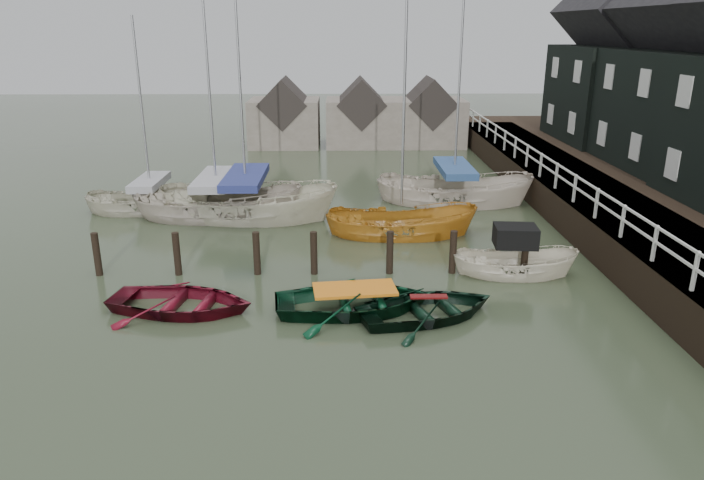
{
  "coord_description": "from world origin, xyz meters",
  "views": [
    {
      "loc": [
        -0.34,
        -15.58,
        7.44
      ],
      "look_at": [
        -0.01,
        2.19,
        1.4
      ],
      "focal_mm": 32.0,
      "sensor_mm": 36.0,
      "label": 1
    }
  ],
  "objects_px": {
    "motorboat": "(514,272)",
    "sailboat_e": "(152,209)",
    "rowboat_dkgreen": "(428,317)",
    "sailboat_b": "(247,217)",
    "sailboat_a": "(218,216)",
    "rowboat_green": "(355,311)",
    "sailboat_d": "(453,201)",
    "sailboat_c": "(401,234)",
    "rowboat_red": "(182,311)"
  },
  "relations": [
    {
      "from": "sailboat_b",
      "to": "motorboat",
      "type": "bearing_deg",
      "value": -117.44
    },
    {
      "from": "rowboat_red",
      "to": "sailboat_b",
      "type": "bearing_deg",
      "value": 6.03
    },
    {
      "from": "rowboat_red",
      "to": "motorboat",
      "type": "xyz_separation_m",
      "value": [
        9.88,
        2.46,
        0.11
      ]
    },
    {
      "from": "rowboat_green",
      "to": "motorboat",
      "type": "bearing_deg",
      "value": -69.92
    },
    {
      "from": "sailboat_a",
      "to": "sailboat_e",
      "type": "distance_m",
      "value": 3.17
    },
    {
      "from": "rowboat_red",
      "to": "sailboat_c",
      "type": "relative_size",
      "value": 0.39
    },
    {
      "from": "sailboat_c",
      "to": "sailboat_e",
      "type": "relative_size",
      "value": 1.14
    },
    {
      "from": "rowboat_green",
      "to": "sailboat_c",
      "type": "height_order",
      "value": "sailboat_c"
    },
    {
      "from": "motorboat",
      "to": "sailboat_b",
      "type": "relative_size",
      "value": 0.34
    },
    {
      "from": "rowboat_dkgreen",
      "to": "sailboat_c",
      "type": "distance_m",
      "value": 7.13
    },
    {
      "from": "rowboat_green",
      "to": "sailboat_b",
      "type": "distance_m",
      "value": 9.92
    },
    {
      "from": "rowboat_dkgreen",
      "to": "sailboat_e",
      "type": "height_order",
      "value": "sailboat_e"
    },
    {
      "from": "motorboat",
      "to": "sailboat_a",
      "type": "xyz_separation_m",
      "value": [
        -10.54,
        6.57,
        -0.05
      ]
    },
    {
      "from": "motorboat",
      "to": "sailboat_c",
      "type": "xyz_separation_m",
      "value": [
        -3.21,
        4.15,
        -0.1
      ]
    },
    {
      "from": "rowboat_green",
      "to": "sailboat_d",
      "type": "distance_m",
      "value": 12.11
    },
    {
      "from": "sailboat_c",
      "to": "rowboat_green",
      "type": "bearing_deg",
      "value": 166.33
    },
    {
      "from": "rowboat_dkgreen",
      "to": "sailboat_a",
      "type": "relative_size",
      "value": 0.35
    },
    {
      "from": "rowboat_green",
      "to": "sailboat_a",
      "type": "height_order",
      "value": "sailboat_a"
    },
    {
      "from": "sailboat_b",
      "to": "sailboat_d",
      "type": "xyz_separation_m",
      "value": [
        8.86,
        2.2,
        0.01
      ]
    },
    {
      "from": "sailboat_a",
      "to": "rowboat_dkgreen",
      "type": "bearing_deg",
      "value": -139.19
    },
    {
      "from": "motorboat",
      "to": "rowboat_green",
      "type": "bearing_deg",
      "value": 121.35
    },
    {
      "from": "rowboat_red",
      "to": "sailboat_a",
      "type": "height_order",
      "value": "sailboat_a"
    },
    {
      "from": "rowboat_red",
      "to": "rowboat_green",
      "type": "xyz_separation_m",
      "value": [
        4.78,
        -0.08,
        0.0
      ]
    },
    {
      "from": "sailboat_b",
      "to": "sailboat_a",
      "type": "bearing_deg",
      "value": 91.0
    },
    {
      "from": "rowboat_red",
      "to": "rowboat_dkgreen",
      "type": "bearing_deg",
      "value": -84.74
    },
    {
      "from": "rowboat_dkgreen",
      "to": "sailboat_e",
      "type": "relative_size",
      "value": 0.44
    },
    {
      "from": "sailboat_d",
      "to": "sailboat_e",
      "type": "distance_m",
      "value": 13.12
    },
    {
      "from": "sailboat_d",
      "to": "rowboat_dkgreen",
      "type": "bearing_deg",
      "value": 177.09
    },
    {
      "from": "sailboat_d",
      "to": "sailboat_e",
      "type": "relative_size",
      "value": 1.48
    },
    {
      "from": "motorboat",
      "to": "sailboat_c",
      "type": "height_order",
      "value": "sailboat_c"
    },
    {
      "from": "rowboat_dkgreen",
      "to": "motorboat",
      "type": "xyz_separation_m",
      "value": [
        3.13,
        2.98,
        0.11
      ]
    },
    {
      "from": "rowboat_dkgreen",
      "to": "sailboat_d",
      "type": "distance_m",
      "value": 11.92
    },
    {
      "from": "motorboat",
      "to": "sailboat_d",
      "type": "distance_m",
      "value": 8.65
    },
    {
      "from": "rowboat_green",
      "to": "motorboat",
      "type": "distance_m",
      "value": 5.7
    },
    {
      "from": "motorboat",
      "to": "sailboat_e",
      "type": "height_order",
      "value": "sailboat_e"
    },
    {
      "from": "rowboat_red",
      "to": "sailboat_b",
      "type": "xyz_separation_m",
      "value": [
        0.56,
        8.9,
        0.06
      ]
    },
    {
      "from": "motorboat",
      "to": "sailboat_d",
      "type": "height_order",
      "value": "sailboat_d"
    },
    {
      "from": "rowboat_red",
      "to": "motorboat",
      "type": "bearing_deg",
      "value": -66.36
    },
    {
      "from": "motorboat",
      "to": "rowboat_dkgreen",
      "type": "bearing_deg",
      "value": 138.48
    },
    {
      "from": "rowboat_red",
      "to": "sailboat_c",
      "type": "distance_m",
      "value": 9.39
    },
    {
      "from": "rowboat_dkgreen",
      "to": "sailboat_b",
      "type": "relative_size",
      "value": 0.33
    },
    {
      "from": "rowboat_green",
      "to": "sailboat_e",
      "type": "distance_m",
      "value": 13.19
    },
    {
      "from": "rowboat_dkgreen",
      "to": "sailboat_a",
      "type": "bearing_deg",
      "value": 19.21
    },
    {
      "from": "rowboat_dkgreen",
      "to": "sailboat_b",
      "type": "height_order",
      "value": "sailboat_b"
    },
    {
      "from": "sailboat_a",
      "to": "sailboat_b",
      "type": "height_order",
      "value": "sailboat_b"
    },
    {
      "from": "rowboat_dkgreen",
      "to": "sailboat_c",
      "type": "xyz_separation_m",
      "value": [
        -0.08,
        7.13,
        0.02
      ]
    },
    {
      "from": "sailboat_a",
      "to": "sailboat_c",
      "type": "height_order",
      "value": "sailboat_a"
    },
    {
      "from": "sailboat_a",
      "to": "motorboat",
      "type": "bearing_deg",
      "value": -118.94
    },
    {
      "from": "rowboat_red",
      "to": "motorboat",
      "type": "height_order",
      "value": "motorboat"
    },
    {
      "from": "sailboat_b",
      "to": "rowboat_green",
      "type": "bearing_deg",
      "value": -147.65
    }
  ]
}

